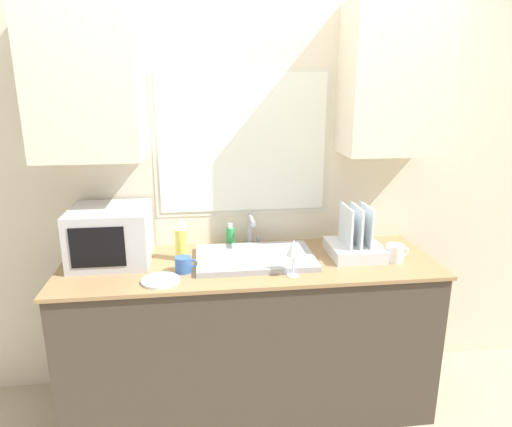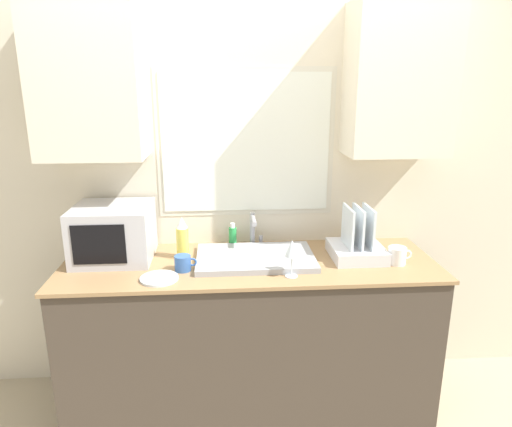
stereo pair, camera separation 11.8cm
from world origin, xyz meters
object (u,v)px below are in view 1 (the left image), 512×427
object	(u,v)px
spray_bottle	(181,240)
mug_near_sink	(184,265)
dish_rack	(355,244)
microwave	(111,235)
soap_bottle	(230,237)
wine_glass	(294,249)
faucet	(251,227)

from	to	relation	value
spray_bottle	mug_near_sink	bearing A→B (deg)	-85.44
dish_rack	mug_near_sink	distance (m)	0.95
microwave	mug_near_sink	distance (m)	0.45
dish_rack	mug_near_sink	world-z (taller)	dish_rack
microwave	dish_rack	size ratio (longest dim) A/B	1.34
soap_bottle	wine_glass	bearing A→B (deg)	-58.21
microwave	soap_bottle	distance (m)	0.67
faucet	wine_glass	distance (m)	0.47
faucet	wine_glass	size ratio (longest dim) A/B	1.04
soap_bottle	mug_near_sink	bearing A→B (deg)	-128.04
dish_rack	mug_near_sink	bearing A→B (deg)	-173.13
dish_rack	mug_near_sink	xyz separation A→B (m)	(-0.95, -0.11, -0.03)
dish_rack	microwave	bearing A→B (deg)	176.09
soap_bottle	mug_near_sink	world-z (taller)	soap_bottle
faucet	wine_glass	world-z (taller)	faucet
dish_rack	wine_glass	world-z (taller)	dish_rack
faucet	microwave	bearing A→B (deg)	-171.45
microwave	dish_rack	world-z (taller)	microwave
dish_rack	soap_bottle	size ratio (longest dim) A/B	2.09
wine_glass	dish_rack	bearing A→B (deg)	30.12
spray_bottle	mug_near_sink	distance (m)	0.19
faucet	soap_bottle	size ratio (longest dim) A/B	1.37
mug_near_sink	dish_rack	bearing A→B (deg)	6.87
microwave	dish_rack	distance (m)	1.34
dish_rack	wine_glass	size ratio (longest dim) A/B	1.58
microwave	wine_glass	size ratio (longest dim) A/B	2.13
dish_rack	soap_bottle	xyz separation A→B (m)	(-0.68, 0.22, -0.00)
mug_near_sink	microwave	bearing A→B (deg)	152.16
faucet	soap_bottle	xyz separation A→B (m)	(-0.12, 0.02, -0.06)
wine_glass	mug_near_sink	bearing A→B (deg)	167.91
microwave	faucet	bearing A→B (deg)	8.55
spray_bottle	soap_bottle	distance (m)	0.32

